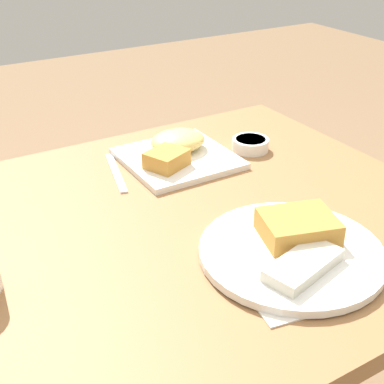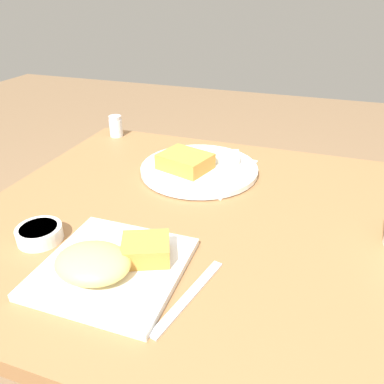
{
  "view_description": "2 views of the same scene",
  "coord_description": "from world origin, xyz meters",
  "px_view_note": "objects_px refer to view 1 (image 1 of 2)",
  "views": [
    {
      "loc": [
        0.45,
        0.74,
        1.26
      ],
      "look_at": [
        -0.01,
        -0.03,
        0.76
      ],
      "focal_mm": 50.0,
      "sensor_mm": 36.0,
      "label": 1
    },
    {
      "loc": [
        0.21,
        -0.65,
        1.17
      ],
      "look_at": [
        -0.02,
        0.0,
        0.78
      ],
      "focal_mm": 35.0,
      "sensor_mm": 36.0,
      "label": 2
    }
  ],
  "objects_px": {
    "sauce_ramekin": "(250,144)",
    "plate_square_near": "(176,152)",
    "plate_oval_far": "(294,247)",
    "butter_knife": "(116,172)"
  },
  "relations": [
    {
      "from": "sauce_ramekin",
      "to": "plate_square_near",
      "type": "bearing_deg",
      "value": -12.76
    },
    {
      "from": "plate_oval_far",
      "to": "butter_knife",
      "type": "relative_size",
      "value": 1.62
    },
    {
      "from": "plate_oval_far",
      "to": "plate_square_near",
      "type": "bearing_deg",
      "value": -92.11
    },
    {
      "from": "plate_square_near",
      "to": "sauce_ramekin",
      "type": "height_order",
      "value": "plate_square_near"
    },
    {
      "from": "butter_knife",
      "to": "plate_oval_far",
      "type": "bearing_deg",
      "value": 30.31
    },
    {
      "from": "sauce_ramekin",
      "to": "butter_knife",
      "type": "bearing_deg",
      "value": -8.96
    },
    {
      "from": "plate_oval_far",
      "to": "butter_knife",
      "type": "bearing_deg",
      "value": -73.38
    },
    {
      "from": "plate_square_near",
      "to": "sauce_ramekin",
      "type": "distance_m",
      "value": 0.18
    },
    {
      "from": "sauce_ramekin",
      "to": "butter_knife",
      "type": "height_order",
      "value": "sauce_ramekin"
    },
    {
      "from": "plate_square_near",
      "to": "sauce_ramekin",
      "type": "bearing_deg",
      "value": 167.24
    }
  ]
}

